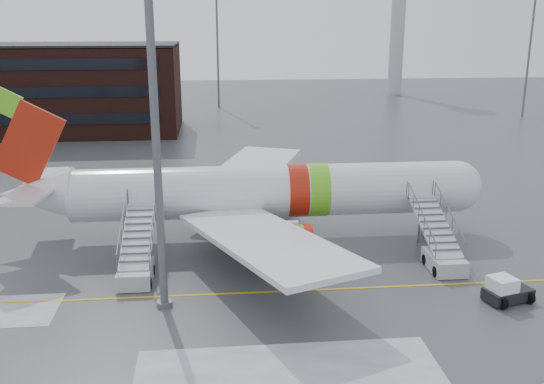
{
  "coord_description": "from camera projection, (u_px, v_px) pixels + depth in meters",
  "views": [
    {
      "loc": [
        -9.13,
        -33.56,
        15.46
      ],
      "look_at": [
        -5.21,
        6.47,
        4.0
      ],
      "focal_mm": 40.0,
      "sensor_mm": 36.0,
      "label": 1
    }
  ],
  "objects": [
    {
      "name": "ground",
      "position": [
        366.0,
        281.0,
        37.22
      ],
      "size": [
        260.0,
        260.0,
        0.0
      ],
      "primitive_type": "plane",
      "color": "#494C4F",
      "rests_on": "ground"
    },
    {
      "name": "airliner",
      "position": [
        256.0,
        193.0,
        43.81
      ],
      "size": [
        35.03,
        32.97,
        11.18
      ],
      "color": "white",
      "rests_on": "ground"
    },
    {
      "name": "airstair_fwd",
      "position": [
        441.0,
        250.0,
        39.28
      ],
      "size": [
        2.05,
        7.7,
        3.48
      ],
      "color": "#B3B5BB",
      "rests_on": "ground"
    },
    {
      "name": "airstair_aft",
      "position": [
        137.0,
        261.0,
        37.46
      ],
      "size": [
        2.05,
        7.7,
        3.48
      ],
      "color": "#ADB0B5",
      "rests_on": "ground"
    },
    {
      "name": "pushback_tug",
      "position": [
        506.0,
        291.0,
        34.31
      ],
      "size": [
        2.96,
        2.53,
        1.52
      ],
      "color": "black",
      "rests_on": "ground"
    },
    {
      "name": "light_mast_near",
      "position": [
        151.0,
        48.0,
        30.1
      ],
      "size": [
        1.2,
        1.2,
        27.45
      ],
      "color": "#595B60",
      "rests_on": "ground"
    },
    {
      "name": "control_tower",
      "position": [
        399.0,
        3.0,
        125.82
      ],
      "size": [
        6.4,
        6.4,
        30.0
      ],
      "color": "#B2B5BA",
      "rests_on": "ground"
    },
    {
      "name": "light_mast_far_ne",
      "position": [
        532.0,
        30.0,
        96.71
      ],
      "size": [
        1.2,
        1.2,
        24.25
      ],
      "color": "#595B60",
      "rests_on": "ground"
    },
    {
      "name": "light_mast_far_n",
      "position": [
        217.0,
        29.0,
        107.33
      ],
      "size": [
        1.2,
        1.2,
        24.25
      ],
      "color": "#595B60",
      "rests_on": "ground"
    }
  ]
}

